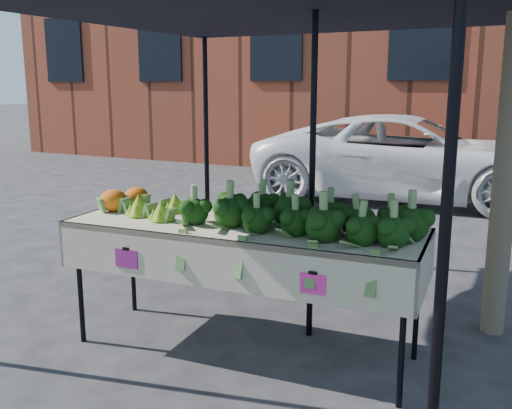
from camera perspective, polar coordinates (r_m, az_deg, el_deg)
The scene contains 7 objects.
ground at distance 4.23m, azimuth -0.22°, elevation -13.54°, with size 90.00×90.00×0.00m, color #242426.
table at distance 3.95m, azimuth -1.31°, elevation -8.36°, with size 2.45×0.96×0.90m.
canopy at distance 4.21m, azimuth 1.58°, elevation 5.76°, with size 3.16×3.16×2.74m, color black, non-canonical shape.
broccoli_heap at distance 3.65m, azimuth 4.25°, elevation -0.57°, with size 1.60×0.57×0.26m, color black.
romanesco_cluster at distance 4.13m, azimuth -9.62°, elevation 0.32°, with size 0.43×0.47×0.20m, color #78AD26.
cauliflower_pair at distance 4.42m, azimuth -12.89°, elevation 0.80°, with size 0.23×0.43×0.18m, color orange.
vehicle at distance 9.45m, azimuth 15.49°, elevation 15.16°, with size 2.25×1.35×4.87m, color white.
Camera 1 is at (1.73, -3.42, 1.81)m, focal length 40.19 mm.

